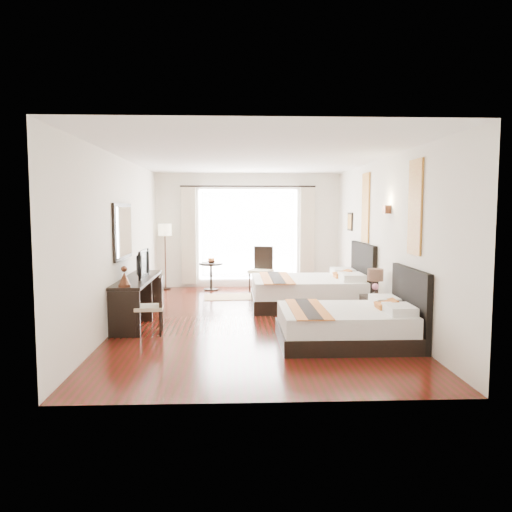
{
  "coord_description": "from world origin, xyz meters",
  "views": [
    {
      "loc": [
        -0.32,
        -8.56,
        1.92
      ],
      "look_at": [
        0.05,
        0.33,
        1.09
      ],
      "focal_mm": 35.0,
      "sensor_mm": 36.0,
      "label": 1
    }
  ],
  "objects_px": {
    "desk_chair": "(151,317)",
    "fruit_bowl": "(211,262)",
    "television": "(139,264)",
    "nightstand": "(374,310)",
    "vase": "(375,292)",
    "console_desk": "(138,300)",
    "floor_lamp": "(165,234)",
    "bed_near": "(351,324)",
    "table_lamp": "(375,277)",
    "window_chair": "(261,278)",
    "side_table": "(211,277)",
    "bed_far": "(312,291)"
  },
  "relations": [
    {
      "from": "nightstand",
      "to": "fruit_bowl",
      "type": "xyz_separation_m",
      "value": [
        -2.9,
        3.65,
        0.44
      ]
    },
    {
      "from": "floor_lamp",
      "to": "window_chair",
      "type": "distance_m",
      "value": 2.54
    },
    {
      "from": "vase",
      "to": "television",
      "type": "xyz_separation_m",
      "value": [
        -3.95,
        0.55,
        0.43
      ]
    },
    {
      "from": "bed_near",
      "to": "table_lamp",
      "type": "distance_m",
      "value": 1.52
    },
    {
      "from": "desk_chair",
      "to": "fruit_bowl",
      "type": "relative_size",
      "value": 4.47
    },
    {
      "from": "bed_far",
      "to": "side_table",
      "type": "bearing_deg",
      "value": 134.26
    },
    {
      "from": "bed_near",
      "to": "console_desk",
      "type": "relative_size",
      "value": 0.88
    },
    {
      "from": "vase",
      "to": "window_chair",
      "type": "distance_m",
      "value": 3.89
    },
    {
      "from": "table_lamp",
      "to": "console_desk",
      "type": "height_order",
      "value": "table_lamp"
    },
    {
      "from": "table_lamp",
      "to": "fruit_bowl",
      "type": "height_order",
      "value": "table_lamp"
    },
    {
      "from": "nightstand",
      "to": "vase",
      "type": "relative_size",
      "value": 3.65
    },
    {
      "from": "bed_near",
      "to": "desk_chair",
      "type": "bearing_deg",
      "value": 167.95
    },
    {
      "from": "bed_near",
      "to": "window_chair",
      "type": "relative_size",
      "value": 1.83
    },
    {
      "from": "bed_far",
      "to": "vase",
      "type": "distance_m",
      "value": 1.85
    },
    {
      "from": "vase",
      "to": "side_table",
      "type": "relative_size",
      "value": 0.2
    },
    {
      "from": "side_table",
      "to": "floor_lamp",
      "type": "bearing_deg",
      "value": 169.92
    },
    {
      "from": "nightstand",
      "to": "fruit_bowl",
      "type": "bearing_deg",
      "value": 128.49
    },
    {
      "from": "table_lamp",
      "to": "nightstand",
      "type": "bearing_deg",
      "value": -113.7
    },
    {
      "from": "floor_lamp",
      "to": "desk_chair",
      "type": "bearing_deg",
      "value": -85.11
    },
    {
      "from": "table_lamp",
      "to": "fruit_bowl",
      "type": "distance_m",
      "value": 4.64
    },
    {
      "from": "television",
      "to": "fruit_bowl",
      "type": "distance_m",
      "value": 3.45
    },
    {
      "from": "vase",
      "to": "console_desk",
      "type": "height_order",
      "value": "console_desk"
    },
    {
      "from": "vase",
      "to": "window_chair",
      "type": "bearing_deg",
      "value": 116.01
    },
    {
      "from": "side_table",
      "to": "window_chair",
      "type": "height_order",
      "value": "window_chair"
    },
    {
      "from": "fruit_bowl",
      "to": "desk_chair",
      "type": "bearing_deg",
      "value": -99.9
    },
    {
      "from": "nightstand",
      "to": "desk_chair",
      "type": "relative_size",
      "value": 0.54
    },
    {
      "from": "console_desk",
      "to": "side_table",
      "type": "height_order",
      "value": "console_desk"
    },
    {
      "from": "desk_chair",
      "to": "window_chair",
      "type": "xyz_separation_m",
      "value": [
        1.91,
        3.89,
        0.05
      ]
    },
    {
      "from": "side_table",
      "to": "window_chair",
      "type": "xyz_separation_m",
      "value": [
        1.18,
        -0.31,
        -0.0
      ]
    },
    {
      "from": "nightstand",
      "to": "fruit_bowl",
      "type": "distance_m",
      "value": 4.69
    },
    {
      "from": "table_lamp",
      "to": "side_table",
      "type": "xyz_separation_m",
      "value": [
        -2.94,
        3.58,
        -0.46
      ]
    },
    {
      "from": "bed_far",
      "to": "table_lamp",
      "type": "height_order",
      "value": "bed_far"
    },
    {
      "from": "bed_near",
      "to": "fruit_bowl",
      "type": "bearing_deg",
      "value": 114.67
    },
    {
      "from": "nightstand",
      "to": "side_table",
      "type": "xyz_separation_m",
      "value": [
        -2.91,
        3.64,
        0.09
      ]
    },
    {
      "from": "vase",
      "to": "fruit_bowl",
      "type": "distance_m",
      "value": 4.77
    },
    {
      "from": "table_lamp",
      "to": "side_table",
      "type": "height_order",
      "value": "table_lamp"
    },
    {
      "from": "table_lamp",
      "to": "window_chair",
      "type": "height_order",
      "value": "window_chair"
    },
    {
      "from": "bed_near",
      "to": "side_table",
      "type": "distance_m",
      "value": 5.32
    },
    {
      "from": "bed_far",
      "to": "vase",
      "type": "bearing_deg",
      "value": -64.4
    },
    {
      "from": "console_desk",
      "to": "television",
      "type": "relative_size",
      "value": 2.65
    },
    {
      "from": "console_desk",
      "to": "floor_lamp",
      "type": "xyz_separation_m",
      "value": [
        -0.01,
        3.5,
        0.95
      ]
    },
    {
      "from": "side_table",
      "to": "fruit_bowl",
      "type": "height_order",
      "value": "fruit_bowl"
    },
    {
      "from": "console_desk",
      "to": "vase",
      "type": "bearing_deg",
      "value": -7.1
    },
    {
      "from": "bed_near",
      "to": "bed_far",
      "type": "distance_m",
      "value": 2.69
    },
    {
      "from": "television",
      "to": "fruit_bowl",
      "type": "bearing_deg",
      "value": -18.65
    },
    {
      "from": "console_desk",
      "to": "side_table",
      "type": "distance_m",
      "value": 3.48
    },
    {
      "from": "floor_lamp",
      "to": "side_table",
      "type": "bearing_deg",
      "value": -10.08
    },
    {
      "from": "bed_near",
      "to": "desk_chair",
      "type": "height_order",
      "value": "bed_near"
    },
    {
      "from": "vase",
      "to": "nightstand",
      "type": "bearing_deg",
      "value": 78.57
    },
    {
      "from": "bed_near",
      "to": "vase",
      "type": "bearing_deg",
      "value": 58.02
    }
  ]
}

